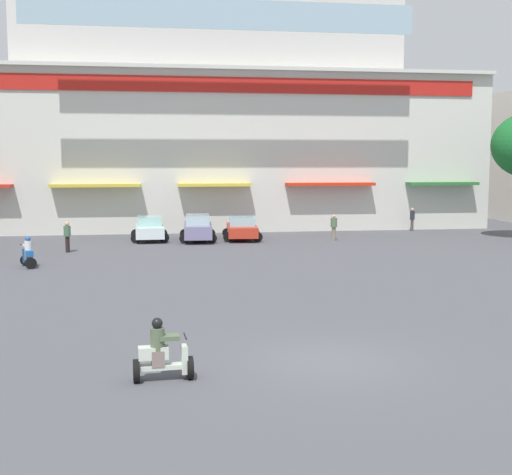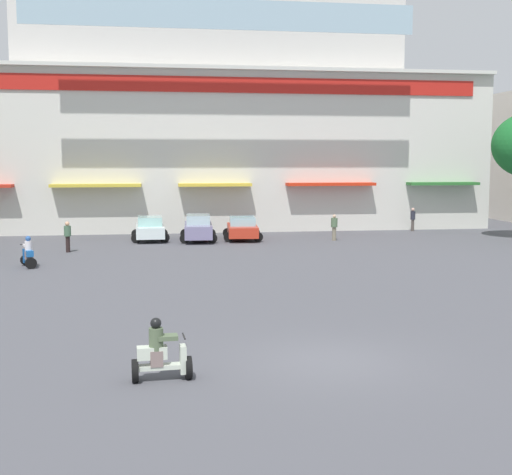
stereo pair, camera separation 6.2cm
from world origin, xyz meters
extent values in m
plane|color=#4D4D53|center=(0.00, 13.00, 0.00)|extent=(128.00, 128.00, 0.00)
cube|color=silver|center=(0.00, 35.48, 5.45)|extent=(39.24, 10.97, 10.90)
cube|color=silver|center=(0.00, 36.03, 15.31)|extent=(26.82, 9.87, 8.82)
cube|color=red|center=(0.00, 29.94, 9.91)|extent=(36.10, 0.12, 1.02)
cube|color=silver|center=(0.00, 29.90, 11.02)|extent=(39.24, 0.70, 0.24)
cube|color=gold|center=(-7.97, 29.45, 3.29)|extent=(5.82, 1.10, 0.20)
cube|color=gold|center=(-0.21, 29.45, 3.29)|extent=(4.86, 1.10, 0.20)
cube|color=red|center=(7.74, 29.45, 3.29)|extent=(6.12, 1.10, 0.20)
cube|color=#2C6D2E|center=(15.84, 29.45, 3.29)|extent=(5.02, 1.10, 0.20)
cube|color=#99B7C6|center=(0.00, 25.57, 13.55)|extent=(23.60, 0.08, 1.76)
cube|color=silver|center=(-4.52, 26.15, 0.61)|extent=(1.78, 3.85, 0.67)
cube|color=#93C4BE|center=(-4.52, 26.15, 1.21)|extent=(1.50, 1.94, 0.54)
cylinder|color=black|center=(-5.39, 27.31, 0.30)|extent=(0.60, 0.18, 0.60)
cylinder|color=black|center=(-3.71, 27.35, 0.30)|extent=(0.60, 0.18, 0.60)
cylinder|color=black|center=(-5.33, 24.95, 0.30)|extent=(0.60, 0.18, 0.60)
cylinder|color=black|center=(-3.65, 24.99, 0.30)|extent=(0.60, 0.18, 0.60)
cube|color=slate|center=(-1.59, 25.62, 0.66)|extent=(1.86, 4.40, 0.79)
cube|color=#A5C0C1|center=(-1.59, 25.62, 1.33)|extent=(1.52, 2.23, 0.55)
cylinder|color=black|center=(-2.34, 27.00, 0.30)|extent=(0.61, 0.20, 0.60)
cylinder|color=black|center=(-0.71, 26.92, 0.30)|extent=(0.61, 0.20, 0.60)
cylinder|color=black|center=(-2.48, 24.33, 0.30)|extent=(0.61, 0.20, 0.60)
cylinder|color=black|center=(-0.84, 24.24, 0.30)|extent=(0.61, 0.20, 0.60)
cube|color=red|center=(1.16, 25.81, 0.59)|extent=(2.09, 4.10, 0.64)
cube|color=#8CC4D1|center=(1.16, 25.81, 1.17)|extent=(1.69, 2.10, 0.52)
cylinder|color=black|center=(0.36, 27.11, 0.30)|extent=(0.61, 0.21, 0.60)
cylinder|color=black|center=(2.15, 26.97, 0.30)|extent=(0.61, 0.21, 0.60)
cylinder|color=black|center=(0.17, 24.65, 0.30)|extent=(0.61, 0.21, 0.60)
cylinder|color=black|center=(1.95, 24.52, 0.30)|extent=(0.61, 0.21, 0.60)
cylinder|color=black|center=(-10.23, 16.97, 0.26)|extent=(0.54, 0.32, 0.52)
cylinder|color=black|center=(-9.82, 15.89, 0.26)|extent=(0.54, 0.32, 0.52)
cube|color=#1C5AA5|center=(-10.02, 16.43, 0.32)|extent=(0.62, 1.05, 0.10)
cube|color=#1C5AA5|center=(-9.95, 16.23, 0.68)|extent=(0.51, 0.71, 0.28)
cube|color=#1C5AA5|center=(-10.19, 16.86, 0.48)|extent=(0.35, 0.24, 0.66)
cylinder|color=black|center=(-10.20, 16.88, 1.02)|extent=(0.50, 0.22, 0.04)
cube|color=gray|center=(-9.98, 16.32, 0.56)|extent=(0.40, 0.37, 0.36)
cylinder|color=silver|center=(-9.98, 16.32, 0.99)|extent=(0.41, 0.41, 0.50)
sphere|color=#2B589E|center=(-9.98, 16.32, 1.35)|extent=(0.25, 0.25, 0.25)
cube|color=silver|center=(-10.07, 16.56, 1.01)|extent=(0.47, 0.53, 0.10)
cylinder|color=black|center=(-3.50, -0.82, 0.26)|extent=(0.17, 0.53, 0.52)
cylinder|color=black|center=(-4.69, -0.89, 0.26)|extent=(0.17, 0.53, 0.52)
cube|color=silver|center=(-4.10, -0.86, 0.32)|extent=(1.06, 0.34, 0.10)
cube|color=silver|center=(-4.31, -0.87, 0.65)|extent=(0.68, 0.34, 0.28)
cube|color=silver|center=(-3.62, -0.83, 0.46)|extent=(0.16, 0.33, 0.64)
cylinder|color=black|center=(-3.60, -0.83, 0.99)|extent=(0.07, 0.52, 0.04)
cube|color=gray|center=(-4.22, -0.86, 0.53)|extent=(0.30, 0.34, 0.36)
cylinder|color=#536447|center=(-4.22, -0.86, 0.96)|extent=(0.34, 0.34, 0.50)
sphere|color=black|center=(-4.22, -0.86, 1.32)|extent=(0.25, 0.25, 0.25)
cube|color=#536447|center=(-3.95, -0.85, 0.99)|extent=(0.46, 0.36, 0.10)
cylinder|color=#4D443F|center=(13.57, 29.16, 0.40)|extent=(0.26, 0.26, 0.81)
cylinder|color=#272934|center=(13.57, 29.16, 1.10)|extent=(0.43, 0.43, 0.58)
sphere|color=tan|center=(13.57, 29.16, 1.51)|extent=(0.23, 0.23, 0.23)
cylinder|color=black|center=(-8.86, 21.43, 0.44)|extent=(0.24, 0.24, 0.87)
cylinder|color=#43654B|center=(-8.86, 21.43, 1.15)|extent=(0.39, 0.39, 0.55)
sphere|color=tan|center=(-8.86, 21.43, 1.54)|extent=(0.23, 0.23, 0.23)
cylinder|color=gray|center=(6.69, 24.49, 0.42)|extent=(0.26, 0.26, 0.84)
cylinder|color=#4F6749|center=(6.69, 24.49, 1.12)|extent=(0.42, 0.42, 0.56)
sphere|color=tan|center=(6.69, 24.49, 1.50)|extent=(0.22, 0.22, 0.22)
camera|label=1|loc=(-4.25, -15.81, 4.94)|focal=47.66mm
camera|label=2|loc=(-4.19, -15.82, 4.94)|focal=47.66mm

